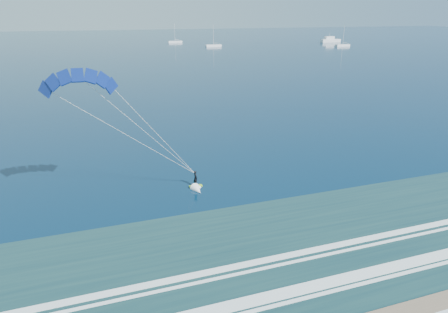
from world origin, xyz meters
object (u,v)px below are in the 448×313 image
object	(u,v)px
sailboat_3	(213,46)
sailboat_4	(343,45)
motor_yacht	(330,40)
sailboat_2	(175,42)
kitesurfer_rig	(142,130)

from	to	relation	value
sailboat_3	sailboat_4	bearing A→B (deg)	-17.70
motor_yacht	sailboat_4	bearing A→B (deg)	-111.40
sailboat_2	sailboat_4	xyz separation A→B (m)	(83.38, -58.98, -0.00)
kitesurfer_rig	sailboat_2	bearing A→B (deg)	76.70
motor_yacht	sailboat_3	xyz separation A→B (m)	(-81.90, -9.07, -0.75)
motor_yacht	sailboat_3	distance (m)	82.40
sailboat_2	sailboat_3	world-z (taller)	sailboat_3
kitesurfer_rig	motor_yacht	bearing A→B (deg)	52.45
sailboat_3	sailboat_4	world-z (taller)	sailboat_3
sailboat_3	sailboat_4	size ratio (longest dim) A/B	1.05
sailboat_3	sailboat_2	bearing A→B (deg)	110.51
sailboat_2	kitesurfer_rig	bearing A→B (deg)	-103.30
motor_yacht	sailboat_4	distance (m)	33.62
sailboat_4	motor_yacht	bearing A→B (deg)	68.60
sailboat_3	sailboat_4	distance (m)	73.09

